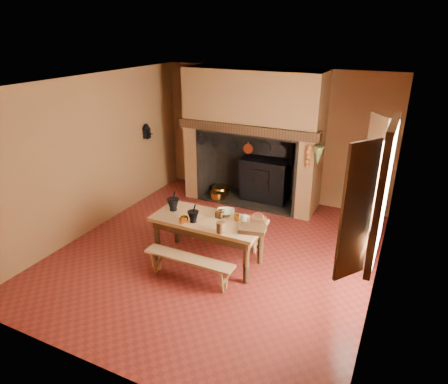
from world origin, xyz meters
name	(u,v)px	position (x,y,z in m)	size (l,w,h in m)	color
floor	(216,253)	(0.00, 0.00, 0.00)	(5.50, 5.50, 0.00)	maroon
ceiling	(215,83)	(0.00, 0.00, 2.80)	(5.50, 5.50, 0.00)	silver
back_wall	(274,135)	(0.00, 2.75, 1.40)	(5.00, 0.02, 2.80)	brown
wall_left	(93,155)	(-2.50, 0.00, 1.40)	(0.02, 5.50, 2.80)	brown
wall_right	(386,204)	(2.50, 0.00, 1.40)	(0.02, 5.50, 2.80)	brown
wall_front	(90,263)	(0.00, -2.75, 1.40)	(5.00, 0.02, 2.80)	brown
chimney_breast	(254,119)	(-0.30, 2.31, 1.81)	(2.95, 0.96, 2.80)	brown
iron_range	(265,180)	(-0.04, 2.45, 0.48)	(1.12, 0.55, 1.60)	black
hearth_pans	(219,192)	(-1.05, 2.22, 0.09)	(0.51, 0.62, 0.20)	#C3842D
hanging_pans	(242,146)	(-0.34, 1.81, 1.36)	(1.92, 0.29, 0.27)	black
onion_string	(308,157)	(1.00, 1.79, 1.33)	(0.12, 0.10, 0.46)	#AF5D20
herb_bunch	(318,156)	(1.18, 1.79, 1.38)	(0.20, 0.20, 0.35)	#5B652F
window	(374,192)	(2.35, -0.40, 1.70)	(0.39, 1.75, 1.76)	white
wall_coffee_mill	(147,130)	(-2.42, 1.55, 1.52)	(0.23, 0.16, 0.31)	black
work_table	(208,226)	(-0.01, -0.26, 0.64)	(1.76, 0.78, 0.76)	#B47F52
bench_front	(189,263)	(-0.01, -0.87, 0.30)	(1.43, 0.25, 0.40)	#B47F52
bench_back	(224,229)	(-0.01, 0.32, 0.31)	(1.47, 0.26, 0.41)	#B47F52
mortar_large	(173,204)	(-0.67, -0.23, 0.88)	(0.20, 0.20, 0.34)	black
mortar_small	(193,216)	(-0.16, -0.46, 0.86)	(0.18, 0.18, 0.31)	black
coffee_grinder	(220,214)	(0.14, -0.14, 0.83)	(0.15, 0.12, 0.16)	#351D11
brass_mug_a	(182,221)	(-0.30, -0.57, 0.81)	(0.08, 0.08, 0.09)	#C3842D
brass_mug_b	(237,218)	(0.41, -0.11, 0.81)	(0.08, 0.08, 0.09)	#C3842D
mixing_bowl	(226,212)	(0.17, 0.00, 0.80)	(0.29, 0.29, 0.07)	beige
stoneware_crock	(221,227)	(0.36, -0.57, 0.84)	(0.13, 0.13, 0.16)	#4F301D
glass_jar	(244,220)	(0.58, -0.19, 0.84)	(0.09, 0.09, 0.15)	beige
wicker_basket	(258,221)	(0.76, -0.11, 0.83)	(0.25, 0.21, 0.21)	#432114
wooden_tray	(252,229)	(0.77, -0.33, 0.80)	(0.38, 0.27, 0.07)	#351D11
brass_cup	(184,219)	(-0.28, -0.52, 0.81)	(0.12, 0.12, 0.10)	#C3842D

